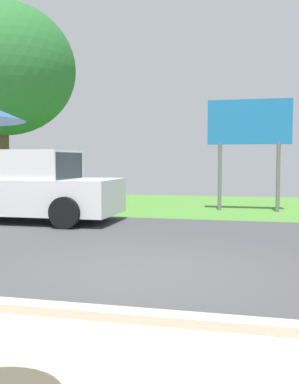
{
  "coord_description": "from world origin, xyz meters",
  "views": [
    {
      "loc": [
        1.75,
        -6.47,
        1.66
      ],
      "look_at": [
        -0.04,
        1.0,
        1.1
      ],
      "focal_mm": 43.32,
      "sensor_mm": 36.0,
      "label": 1
    }
  ],
  "objects": [
    {
      "name": "tree_center_back",
      "position": [
        -7.45,
        8.91,
        4.9
      ],
      "size": [
        5.29,
        5.29,
        7.31
      ],
      "color": "brown",
      "rests_on": "ground_plane"
    },
    {
      "name": "ground_plane",
      "position": [
        0.0,
        2.95,
        -0.05
      ],
      "size": [
        40.0,
        22.0,
        0.2
      ],
      "color": "#424244"
    },
    {
      "name": "pickup_truck",
      "position": [
        -4.4,
        4.63,
        0.87
      ],
      "size": [
        5.2,
        2.28,
        1.88
      ],
      "rotation": [
        0.0,
        0.0,
        0.09
      ],
      "color": "silver",
      "rests_on": "ground_plane"
    },
    {
      "name": "roadside_billboard",
      "position": [
        1.38,
        8.44,
        2.55
      ],
      "size": [
        2.6,
        0.12,
        3.5
      ],
      "color": "slate",
      "rests_on": "ground_plane"
    }
  ]
}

